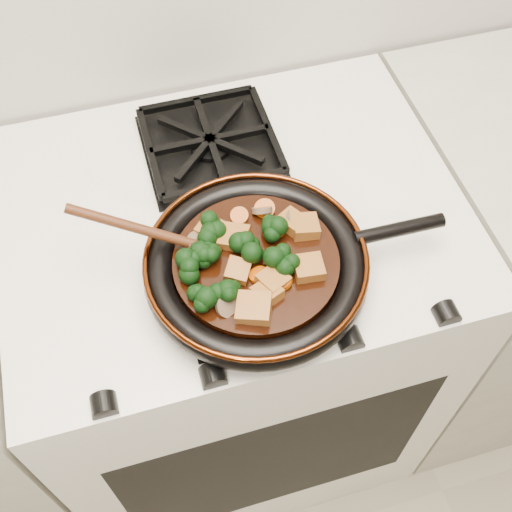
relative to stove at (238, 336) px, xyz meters
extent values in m
cube|color=white|center=(0.00, 0.00, 0.00)|extent=(0.76, 0.60, 0.90)
cylinder|color=black|center=(0.00, -0.15, 0.48)|extent=(0.30, 0.30, 0.01)
torus|color=black|center=(0.00, -0.15, 0.49)|extent=(0.33, 0.33, 0.04)
torus|color=#4E200B|center=(0.00, -0.15, 0.51)|extent=(0.33, 0.33, 0.01)
cylinder|color=black|center=(0.22, -0.15, 0.51)|extent=(0.14, 0.03, 0.02)
cylinder|color=black|center=(0.00, -0.15, 0.50)|extent=(0.24, 0.24, 0.02)
cube|color=#935921|center=(0.08, -0.11, 0.52)|extent=(0.04, 0.05, 0.03)
cube|color=#935921|center=(0.01, -0.19, 0.52)|extent=(0.05, 0.05, 0.02)
cube|color=#935921|center=(0.00, -0.21, 0.52)|extent=(0.05, 0.05, 0.02)
cube|color=#935921|center=(-0.05, -0.08, 0.52)|extent=(0.05, 0.05, 0.02)
cube|color=#935921|center=(-0.02, -0.11, 0.52)|extent=(0.06, 0.06, 0.03)
cube|color=#935921|center=(0.07, -0.10, 0.52)|extent=(0.05, 0.05, 0.02)
cube|color=#935921|center=(-0.03, -0.16, 0.52)|extent=(0.05, 0.05, 0.02)
cube|color=#935921|center=(-0.03, -0.23, 0.52)|extent=(0.06, 0.06, 0.03)
cube|color=#935921|center=(0.07, -0.19, 0.52)|extent=(0.04, 0.04, 0.02)
cylinder|color=#AE4304|center=(0.04, -0.11, 0.51)|extent=(0.03, 0.03, 0.02)
cylinder|color=#AE4304|center=(0.04, -0.06, 0.51)|extent=(0.03, 0.03, 0.02)
cylinder|color=#AE4304|center=(0.02, -0.19, 0.51)|extent=(0.03, 0.03, 0.02)
cylinder|color=#AE4304|center=(0.00, -0.07, 0.51)|extent=(0.03, 0.03, 0.02)
cylinder|color=#AE4304|center=(0.00, -0.17, 0.51)|extent=(0.03, 0.03, 0.02)
cylinder|color=brown|center=(0.07, -0.10, 0.52)|extent=(0.04, 0.04, 0.03)
cylinder|color=brown|center=(-0.08, -0.12, 0.52)|extent=(0.04, 0.04, 0.03)
cylinder|color=brown|center=(-0.06, -0.21, 0.52)|extent=(0.05, 0.04, 0.03)
cylinder|color=brown|center=(-0.07, -0.10, 0.52)|extent=(0.04, 0.04, 0.02)
cylinder|color=brown|center=(0.03, -0.07, 0.52)|extent=(0.04, 0.03, 0.03)
ellipsoid|color=#45210E|center=(-0.07, -0.11, 0.51)|extent=(0.07, 0.06, 0.02)
cylinder|color=#45210E|center=(-0.16, -0.07, 0.55)|extent=(0.02, 0.02, 0.20)
camera|label=1|loc=(-0.14, -0.64, 1.27)|focal=45.00mm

